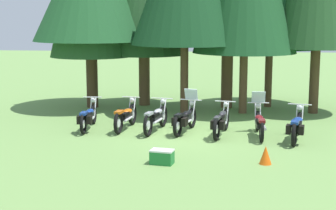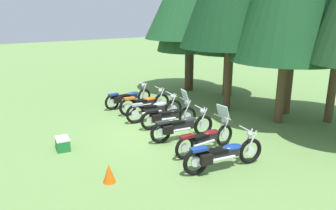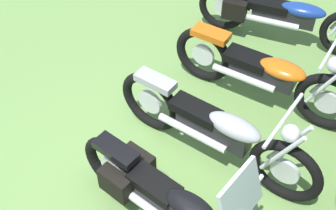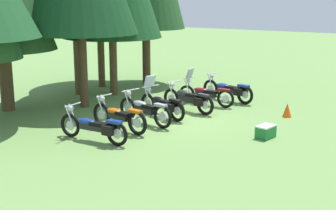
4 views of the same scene
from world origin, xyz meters
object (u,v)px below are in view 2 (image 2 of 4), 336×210
at_px(motorcycle_3, 168,116).
at_px(motorcycle_4, 182,126).
at_px(motorcycle_6, 223,154).
at_px(motorcycle_0, 128,97).
at_px(motorcycle_1, 145,103).
at_px(motorcycle_2, 155,109).
at_px(motorcycle_5, 206,138).
at_px(traffic_cone, 109,173).
at_px(picnic_cooler, 63,144).

height_order(motorcycle_3, motorcycle_4, motorcycle_3).
xyz_separation_m(motorcycle_3, motorcycle_6, (3.48, -0.77, -0.01)).
height_order(motorcycle_0, motorcycle_1, motorcycle_1).
bearing_deg(motorcycle_0, motorcycle_3, -95.02).
height_order(motorcycle_2, motorcycle_5, motorcycle_5).
distance_m(motorcycle_0, motorcycle_3, 3.26).
bearing_deg(traffic_cone, motorcycle_2, 132.47).
bearing_deg(traffic_cone, motorcycle_3, 123.47).
bearing_deg(motorcycle_3, traffic_cone, -131.78).
height_order(motorcycle_2, motorcycle_6, motorcycle_2).
height_order(motorcycle_5, picnic_cooler, motorcycle_5).
bearing_deg(motorcycle_5, motorcycle_4, 88.72).
bearing_deg(motorcycle_6, traffic_cone, 170.00).
bearing_deg(picnic_cooler, traffic_cone, 5.55).
bearing_deg(motorcycle_5, motorcycle_1, 81.27).
distance_m(motorcycle_3, motorcycle_5, 2.41).
bearing_deg(motorcycle_4, motorcycle_5, -79.95).
bearing_deg(motorcycle_5, traffic_cone, 178.22).
bearing_deg(motorcycle_4, motorcycle_3, 84.95).
bearing_deg(motorcycle_6, motorcycle_5, 81.43).
xyz_separation_m(picnic_cooler, traffic_cone, (2.65, 0.26, 0.05)).
xyz_separation_m(motorcycle_1, traffic_cone, (4.33, -3.79, -0.21)).
bearing_deg(motorcycle_0, motorcycle_4, -98.59).
distance_m(motorcycle_4, traffic_cone, 3.40).
height_order(motorcycle_0, motorcycle_3, motorcycle_3).
bearing_deg(motorcycle_6, picnic_cooler, 141.12).
distance_m(motorcycle_6, picnic_cooler, 4.86).
bearing_deg(motorcycle_1, motorcycle_5, -90.60).
relative_size(motorcycle_6, traffic_cone, 4.99).
relative_size(motorcycle_2, traffic_cone, 4.84).
bearing_deg(motorcycle_3, motorcycle_2, 100.69).
distance_m(motorcycle_5, picnic_cooler, 4.38).
bearing_deg(picnic_cooler, motorcycle_4, 66.47).
xyz_separation_m(motorcycle_3, traffic_cone, (2.33, -3.52, -0.22)).
bearing_deg(traffic_cone, picnic_cooler, -174.45).
bearing_deg(motorcycle_3, motorcycle_4, -90.86).
bearing_deg(motorcycle_1, traffic_cone, -123.83).
xyz_separation_m(motorcycle_5, picnic_cooler, (-2.71, -3.44, -0.26)).
bearing_deg(motorcycle_2, motorcycle_5, -85.98).
relative_size(motorcycle_0, traffic_cone, 4.93).
xyz_separation_m(motorcycle_0, motorcycle_1, (1.25, 0.13, 0.02)).
relative_size(motorcycle_4, traffic_cone, 4.77).
height_order(motorcycle_1, motorcycle_5, motorcycle_5).
bearing_deg(motorcycle_5, motorcycle_6, -112.16).
relative_size(motorcycle_4, motorcycle_6, 0.96).
height_order(motorcycle_6, picnic_cooler, motorcycle_6).
relative_size(motorcycle_2, motorcycle_4, 1.02).
relative_size(motorcycle_3, traffic_cone, 4.43).
bearing_deg(motorcycle_1, motorcycle_0, 103.41).
relative_size(motorcycle_0, picnic_cooler, 3.67).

